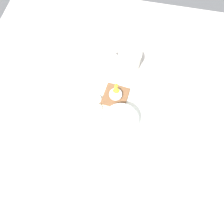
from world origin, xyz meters
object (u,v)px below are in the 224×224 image
(poached_egg, at_px, (115,93))
(banana_slice_left, at_px, (98,109))
(banana_slice_front, at_px, (97,100))
(knife, at_px, (63,86))
(toast_slice, at_px, (115,96))
(banana_slice_right, at_px, (86,106))
(banana_slice_inner, at_px, (97,119))
(banana_slice_back, at_px, (90,116))
(coffee_mug, at_px, (129,59))
(oatmeal_bowl, at_px, (121,122))

(poached_egg, xyz_separation_m, banana_slice_left, (-0.06, 0.05, -0.02))
(banana_slice_front, xyz_separation_m, knife, (0.04, 0.15, -0.01))
(toast_slice, bearing_deg, banana_slice_right, 121.99)
(poached_egg, distance_m, banana_slice_left, 0.08)
(banana_slice_inner, relative_size, knife, 0.38)
(toast_slice, relative_size, banana_slice_right, 3.36)
(banana_slice_back, bearing_deg, coffee_mug, -22.17)
(oatmeal_bowl, relative_size, banana_slice_left, 3.37)
(toast_slice, xyz_separation_m, coffee_mug, (0.16, -0.03, 0.03))
(toast_slice, height_order, banana_slice_back, toast_slice)
(toast_slice, bearing_deg, banana_slice_back, 141.94)
(banana_slice_left, relative_size, coffee_mug, 0.30)
(toast_slice, distance_m, poached_egg, 0.02)
(banana_slice_right, bearing_deg, knife, 59.42)
(oatmeal_bowl, relative_size, banana_slice_front, 2.46)
(poached_egg, distance_m, banana_slice_right, 0.12)
(banana_slice_left, bearing_deg, oatmeal_bowl, -113.70)
(poached_egg, bearing_deg, banana_slice_back, 142.61)
(oatmeal_bowl, relative_size, toast_slice, 1.20)
(toast_slice, distance_m, banana_slice_left, 0.08)
(banana_slice_left, xyz_separation_m, banana_slice_inner, (-0.04, -0.00, -0.00))
(oatmeal_bowl, bearing_deg, toast_slice, 21.90)
(toast_slice, relative_size, banana_slice_left, 2.81)
(banana_slice_front, relative_size, banana_slice_right, 1.64)
(banana_slice_front, relative_size, banana_slice_inner, 1.05)
(oatmeal_bowl, distance_m, knife, 0.28)
(toast_slice, bearing_deg, banana_slice_inner, 155.25)
(oatmeal_bowl, relative_size, banana_slice_inner, 2.59)
(oatmeal_bowl, bearing_deg, coffee_mug, 3.06)
(oatmeal_bowl, xyz_separation_m, poached_egg, (0.10, 0.04, -0.00))
(banana_slice_left, bearing_deg, banana_slice_front, 19.25)
(poached_egg, bearing_deg, banana_slice_left, 142.36)
(banana_slice_right, bearing_deg, oatmeal_bowl, -107.39)
(poached_egg, bearing_deg, toast_slice, -177.05)
(oatmeal_bowl, height_order, knife, oatmeal_bowl)
(banana_slice_front, relative_size, knife, 0.40)
(banana_slice_right, bearing_deg, banana_slice_left, -93.51)
(knife, bearing_deg, toast_slice, -92.33)
(banana_slice_front, xyz_separation_m, banana_slice_inner, (-0.07, -0.02, -0.00))
(banana_slice_left, height_order, banana_slice_back, banana_slice_left)
(toast_slice, xyz_separation_m, banana_slice_back, (-0.10, 0.07, -0.00))
(coffee_mug, bearing_deg, banana_slice_inner, 163.90)
(toast_slice, relative_size, coffee_mug, 0.85)
(toast_slice, bearing_deg, poached_egg, 2.95)
(oatmeal_bowl, height_order, banana_slice_front, oatmeal_bowl)
(knife, bearing_deg, banana_slice_inner, -123.76)
(banana_slice_front, bearing_deg, knife, 76.11)
(oatmeal_bowl, height_order, poached_egg, oatmeal_bowl)
(banana_slice_inner, height_order, coffee_mug, coffee_mug)
(banana_slice_right, height_order, banana_slice_inner, banana_slice_right)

